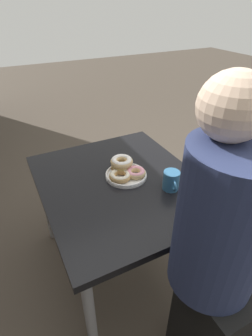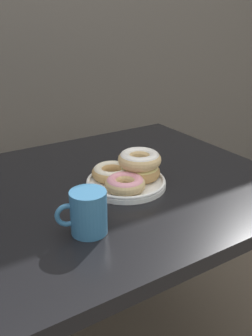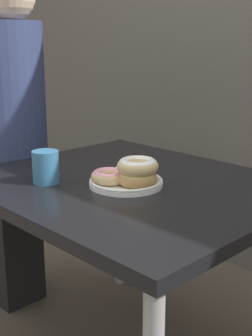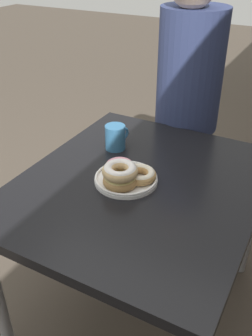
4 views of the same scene
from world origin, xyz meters
name	(u,v)px [view 2 (image 2 of 4)]	position (x,y,z in m)	size (l,w,h in m)	color
dining_table	(111,204)	(0.00, 0.15, 0.63)	(1.03, 0.88, 0.71)	black
donut_plate	(129,173)	(0.04, 0.10, 0.75)	(0.25, 0.25, 0.10)	white
coffee_mug	(88,212)	(-0.19, -0.06, 0.76)	(0.12, 0.09, 0.11)	teal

